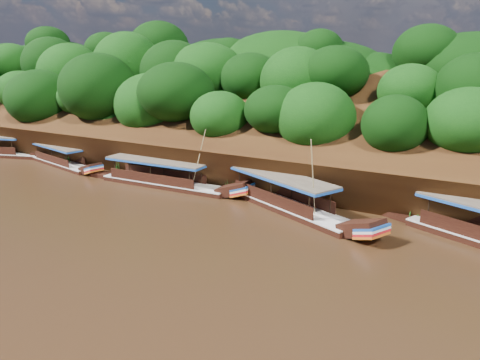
% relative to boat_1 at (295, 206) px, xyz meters
% --- Properties ---
extents(ground, '(160.00, 160.00, 0.00)m').
position_rel_boat_1_xyz_m(ground, '(0.09, -7.19, -0.59)').
color(ground, black).
rests_on(ground, ground).
extents(riverbank, '(120.00, 30.06, 19.40)m').
position_rel_boat_1_xyz_m(riverbank, '(0.08, 15.54, 1.29)').
color(riverbank, '#32190B').
rests_on(riverbank, ground).
extents(boat_1, '(14.69, 8.15, 6.70)m').
position_rel_boat_1_xyz_m(boat_1, '(0.00, 0.00, 0.00)').
color(boat_1, black).
rests_on(boat_1, ground).
extents(boat_2, '(15.32, 2.82, 6.03)m').
position_rel_boat_1_xyz_m(boat_2, '(-12.54, 0.96, -0.05)').
color(boat_2, black).
rests_on(boat_2, ground).
extents(boat_3, '(12.23, 4.40, 2.58)m').
position_rel_boat_1_xyz_m(boat_3, '(-27.43, 1.67, -0.10)').
color(boat_3, black).
rests_on(boat_3, ground).
extents(boat_4, '(13.69, 5.97, 2.91)m').
position_rel_boat_1_xyz_m(boat_4, '(-38.45, 1.59, -0.04)').
color(boat_4, black).
rests_on(boat_4, ground).
extents(reeds, '(49.58, 2.16, 2.18)m').
position_rel_boat_1_xyz_m(reeds, '(-3.00, 2.40, 0.26)').
color(reeds, '#215E17').
rests_on(reeds, ground).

